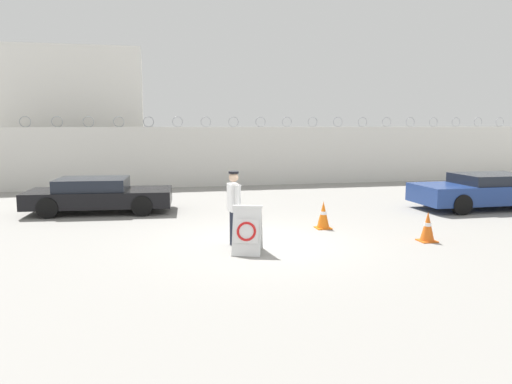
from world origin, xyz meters
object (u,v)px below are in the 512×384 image
at_px(traffic_cone_mid, 323,215).
at_px(traffic_cone_near, 428,227).
at_px(security_guard, 234,205).
at_px(barricade_sign, 247,230).
at_px(parked_car_far_side, 486,191).
at_px(parked_car_front_coupe, 98,195).

bearing_deg(traffic_cone_mid, traffic_cone_near, -45.28).
relative_size(security_guard, traffic_cone_mid, 2.35).
height_order(barricade_sign, parked_car_far_side, parked_car_far_side).
relative_size(barricade_sign, security_guard, 0.61).
bearing_deg(parked_car_front_coupe, traffic_cone_near, -31.04).
relative_size(barricade_sign, traffic_cone_mid, 1.43).
relative_size(barricade_sign, traffic_cone_near, 1.45).
relative_size(traffic_cone_mid, parked_car_front_coupe, 0.16).
relative_size(parked_car_front_coupe, parked_car_far_side, 0.98).
bearing_deg(parked_car_front_coupe, parked_car_far_side, -4.27).
distance_m(security_guard, traffic_cone_near, 4.73).
bearing_deg(security_guard, parked_car_front_coupe, 27.53).
bearing_deg(traffic_cone_near, parked_car_front_coupe, 144.24).
bearing_deg(barricade_sign, parked_car_front_coupe, 139.37).
distance_m(security_guard, parked_car_far_side, 9.73).
height_order(traffic_cone_mid, parked_car_front_coupe, parked_car_front_coupe).
distance_m(traffic_cone_mid, parked_car_front_coupe, 7.34).
relative_size(traffic_cone_near, parked_car_front_coupe, 0.16).
bearing_deg(traffic_cone_near, security_guard, 173.00).
bearing_deg(barricade_sign, parked_car_far_side, 42.06).
bearing_deg(security_guard, barricade_sign, -172.22).
xyz_separation_m(traffic_cone_near, traffic_cone_mid, (-1.95, 1.97, 0.01)).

